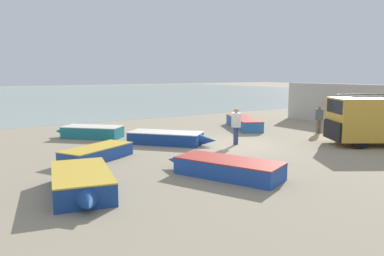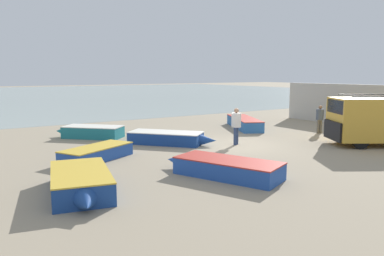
# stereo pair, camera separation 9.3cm
# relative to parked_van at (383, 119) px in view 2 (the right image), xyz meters

# --- Properties ---
(ground_plane) EXTENTS (200.00, 200.00, 0.00)m
(ground_plane) POSITION_rel_parked_van_xyz_m (-5.90, 3.85, -1.26)
(ground_plane) COLOR gray
(sea_water) EXTENTS (120.00, 80.00, 0.01)m
(sea_water) POSITION_rel_parked_van_xyz_m (-5.90, 55.85, -1.26)
(sea_water) COLOR #99A89E
(sea_water) RESTS_ON ground_plane
(harbor_wall) EXTENTS (0.50, 10.89, 2.74)m
(harbor_wall) POSITION_rel_parked_van_xyz_m (5.15, 4.85, 0.11)
(harbor_wall) COLOR #BCB7AD
(harbor_wall) RESTS_ON ground_plane
(parked_van) EXTENTS (5.19, 4.29, 2.43)m
(parked_van) POSITION_rel_parked_van_xyz_m (0.00, 0.00, 0.00)
(parked_van) COLOR gold
(parked_van) RESTS_ON ground_plane
(fishing_rowboat_0) EXTENTS (2.70, 4.38, 0.59)m
(fishing_rowboat_0) POSITION_rel_parked_van_xyz_m (-9.79, -0.20, -0.96)
(fishing_rowboat_0) COLOR #234CA3
(fishing_rowboat_0) RESTS_ON ground_plane
(fishing_rowboat_1) EXTENTS (3.71, 2.52, 0.54)m
(fishing_rowboat_1) POSITION_rel_parked_van_xyz_m (-12.44, 4.61, -0.99)
(fishing_rowboat_1) COLOR #234CA3
(fishing_rowboat_1) RESTS_ON ground_plane
(fishing_rowboat_2) EXTENTS (3.22, 5.33, 0.66)m
(fishing_rowboat_2) POSITION_rel_parked_van_xyz_m (-1.60, 8.24, -0.93)
(fishing_rowboat_2) COLOR #2D66AD
(fishing_rowboat_2) RESTS_ON ground_plane
(fishing_rowboat_3) EXTENTS (3.56, 3.93, 0.60)m
(fishing_rowboat_3) POSITION_rel_parked_van_xyz_m (-8.44, 5.94, -0.96)
(fishing_rowboat_3) COLOR navy
(fishing_rowboat_3) RESTS_ON ground_plane
(fishing_rowboat_4) EXTENTS (3.35, 3.36, 0.64)m
(fishing_rowboat_4) POSITION_rel_parked_van_xyz_m (-11.05, 9.84, -0.94)
(fishing_rowboat_4) COLOR #1E757F
(fishing_rowboat_4) RESTS_ON ground_plane
(fishing_rowboat_5) EXTENTS (2.28, 4.04, 0.65)m
(fishing_rowboat_5) POSITION_rel_parked_van_xyz_m (-14.40, 0.60, -0.93)
(fishing_rowboat_5) COLOR navy
(fishing_rowboat_5) RESTS_ON ground_plane
(fisherman_0) EXTENTS (0.43, 0.43, 1.62)m
(fisherman_0) POSITION_rel_parked_van_xyz_m (0.56, 4.03, -0.29)
(fisherman_0) COLOR #5B564C
(fisherman_0) RESTS_ON ground_plane
(fisherman_1) EXTENTS (0.47, 0.47, 1.79)m
(fisherman_1) POSITION_rel_parked_van_xyz_m (-5.79, 3.96, -0.19)
(fisherman_1) COLOR navy
(fisherman_1) RESTS_ON ground_plane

